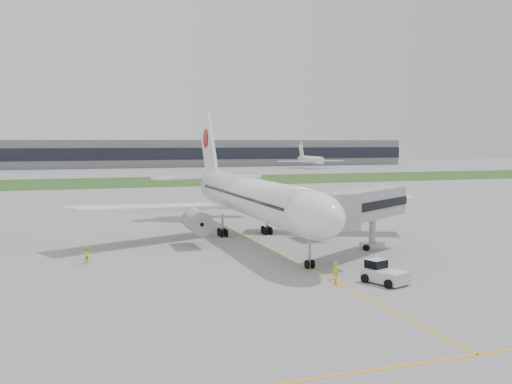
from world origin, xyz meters
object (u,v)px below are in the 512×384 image
object	(u,v)px
airliner	(250,196)
jet_bridge	(361,206)
pushback_tug	(383,273)
ground_crew_near	(335,270)

from	to	relation	value
airliner	jet_bridge	bearing A→B (deg)	-62.23
pushback_tug	jet_bridge	xyz separation A→B (m)	(4.27, 11.95, 4.71)
airliner	ground_crew_near	bearing A→B (deg)	-89.06
airliner	jet_bridge	size ratio (longest dim) A/B	3.57
pushback_tug	jet_bridge	bearing A→B (deg)	50.80
ground_crew_near	jet_bridge	bearing A→B (deg)	-135.87
pushback_tug	ground_crew_near	bearing A→B (deg)	123.74
jet_bridge	airliner	bearing A→B (deg)	85.02
pushback_tug	jet_bridge	size ratio (longest dim) A/B	0.30
airliner	pushback_tug	world-z (taller)	airliner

